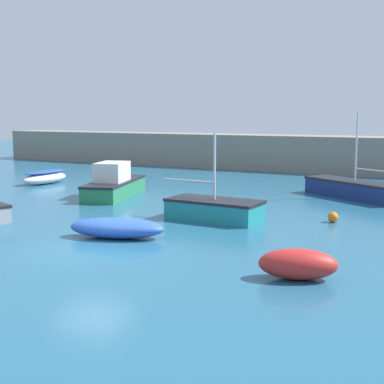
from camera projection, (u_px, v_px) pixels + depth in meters
ground_plane at (93, 252)px, 18.10m from camera, size 120.00×120.00×0.20m
harbor_breakwater at (311, 154)px, 42.44m from camera, size 60.55×3.65×2.83m
sailboat_short_mast at (355, 189)px, 28.93m from camera, size 6.05×4.69×4.63m
motorboat_grey_hull at (114, 184)px, 29.58m from camera, size 3.47×6.27×1.93m
sailboat_twin_hulled at (214, 209)px, 22.99m from camera, size 4.63×2.05×3.74m
rowboat_white_midwater at (117, 228)px, 19.67m from camera, size 3.82×2.39×0.75m
dinghy_near_pier at (298, 264)px, 14.71m from camera, size 2.39×1.68×0.86m
rowboat_with_red_cover at (45, 177)px, 34.94m from camera, size 1.53×3.63×0.90m
mooring_buoy_orange at (333, 217)px, 22.51m from camera, size 0.45×0.45×0.45m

